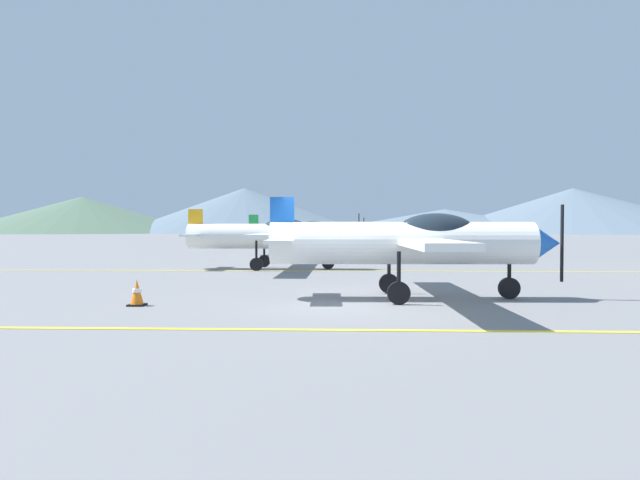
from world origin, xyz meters
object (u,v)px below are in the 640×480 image
at_px(airplane_mid, 272,235).
at_px(traffic_cone_front, 137,293).
at_px(airplane_far, 304,232).
at_px(car_sedan, 487,239).
at_px(airplane_near, 413,242).

bearing_deg(airplane_mid, traffic_cone_front, -98.89).
xyz_separation_m(airplane_far, car_sedan, (12.77, 6.92, -0.56)).
relative_size(airplane_mid, airplane_far, 0.99).
relative_size(airplane_near, car_sedan, 1.80).
bearing_deg(traffic_cone_front, airplane_near, 12.75).
distance_m(airplane_mid, airplane_far, 10.48).
bearing_deg(airplane_near, airplane_mid, 116.50).
distance_m(airplane_near, car_sedan, 28.09).
height_order(car_sedan, traffic_cone_front, car_sedan).
xyz_separation_m(airplane_near, car_sedan, (8.81, 26.67, -0.56)).
height_order(airplane_near, airplane_mid, same).
xyz_separation_m(airplane_far, traffic_cone_front, (-2.34, -21.17, -1.11)).
relative_size(airplane_far, traffic_cone_front, 14.12).
bearing_deg(traffic_cone_front, car_sedan, 61.73).
bearing_deg(car_sedan, airplane_mid, -127.70).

